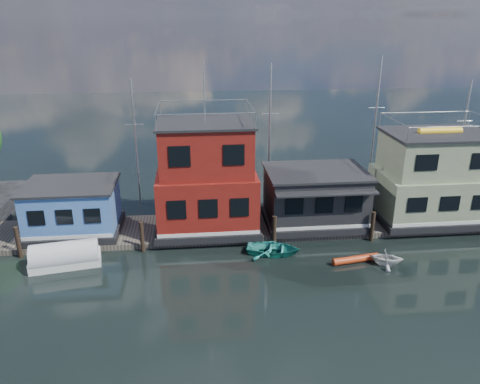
{
  "coord_description": "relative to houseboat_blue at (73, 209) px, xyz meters",
  "views": [
    {
      "loc": [
        -9.34,
        -19.57,
        15.06
      ],
      "look_at": [
        -6.09,
        12.0,
        3.0
      ],
      "focal_mm": 35.0,
      "sensor_mm": 36.0,
      "label": 1
    }
  ],
  "objects": [
    {
      "name": "ground",
      "position": [
        18.0,
        -12.0,
        -2.21
      ],
      "size": [
        160.0,
        160.0,
        0.0
      ],
      "primitive_type": "plane",
      "color": "black",
      "rests_on": "ground"
    },
    {
      "name": "dock",
      "position": [
        18.0,
        0.0,
        -2.01
      ],
      "size": [
        48.0,
        5.0,
        0.4
      ],
      "primitive_type": "cube",
      "color": "#595147",
      "rests_on": "ground"
    },
    {
      "name": "houseboat_blue",
      "position": [
        0.0,
        0.0,
        0.0
      ],
      "size": [
        6.4,
        4.9,
        3.66
      ],
      "color": "black",
      "rests_on": "dock"
    },
    {
      "name": "houseboat_red",
      "position": [
        9.5,
        0.0,
        1.9
      ],
      "size": [
        7.4,
        5.9,
        11.86
      ],
      "color": "black",
      "rests_on": "dock"
    },
    {
      "name": "houseboat_dark",
      "position": [
        17.5,
        -0.02,
        0.21
      ],
      "size": [
        7.4,
        6.1,
        4.06
      ],
      "color": "black",
      "rests_on": "dock"
    },
    {
      "name": "houseboat_green",
      "position": [
        26.5,
        0.0,
        1.34
      ],
      "size": [
        8.4,
        5.9,
        7.03
      ],
      "color": "black",
      "rests_on": "dock"
    },
    {
      "name": "pilings",
      "position": [
        17.67,
        -2.8,
        -1.11
      ],
      "size": [
        42.28,
        0.28,
        2.2
      ],
      "color": "#2D2116",
      "rests_on": "ground"
    },
    {
      "name": "background_masts",
      "position": [
        22.76,
        6.0,
        3.35
      ],
      "size": [
        36.4,
        0.16,
        12.0
      ],
      "color": "silver",
      "rests_on": "ground"
    },
    {
      "name": "tarp_runabout",
      "position": [
        0.27,
        -4.24,
        -1.55
      ],
      "size": [
        4.54,
        2.43,
        1.75
      ],
      "rotation": [
        0.0,
        0.0,
        0.17
      ],
      "color": "silver",
      "rests_on": "ground"
    },
    {
      "name": "red_kayak",
      "position": [
        18.86,
        -5.72,
        -1.97
      ],
      "size": [
        3.2,
        0.98,
        0.46
      ],
      "primitive_type": "cylinder",
      "rotation": [
        0.0,
        1.57,
        0.17
      ],
      "color": "#C03714",
      "rests_on": "ground"
    },
    {
      "name": "dinghy_teal",
      "position": [
        13.75,
        -4.04,
        -1.83
      ],
      "size": [
        4.11,
        3.34,
        0.75
      ],
      "primitive_type": "imported",
      "rotation": [
        0.0,
        0.0,
        1.34
      ],
      "color": "teal",
      "rests_on": "ground"
    },
    {
      "name": "dinghy_white",
      "position": [
        20.67,
        -6.25,
        -1.65
      ],
      "size": [
        2.58,
        2.41,
        1.11
      ],
      "primitive_type": "imported",
      "rotation": [
        0.0,
        0.0,
        1.23
      ],
      "color": "silver",
      "rests_on": "ground"
    }
  ]
}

